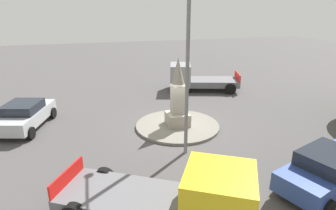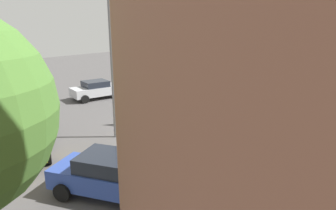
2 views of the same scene
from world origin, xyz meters
The scene contains 8 objects.
ground_plane centered at (0.00, 0.00, 0.00)m, with size 80.00×80.00×0.00m, color #4F4C4C.
traffic_island centered at (0.00, 0.00, 0.07)m, with size 4.62×4.62×0.14m, color gray.
monument centered at (0.00, 0.00, 1.67)m, with size 1.18×1.18×3.74m.
streetlamp centered at (-2.86, 0.52, 4.58)m, with size 3.04×0.28×7.56m.
car_blue_near_island centered at (-6.74, -3.60, 0.78)m, with size 3.08×4.80×1.53m.
car_silver_approaching centered at (2.13, 8.05, 0.77)m, with size 4.37×2.91×1.47m.
truck_grey_waiting centered at (6.56, -3.52, 0.96)m, with size 3.67×5.69×2.07m.
truck_yellow_parked_left centered at (-7.07, 2.06, 0.96)m, with size 4.71×6.18×1.98m.
Camera 1 is at (-13.70, 4.39, 6.37)m, focal length 30.08 mm.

